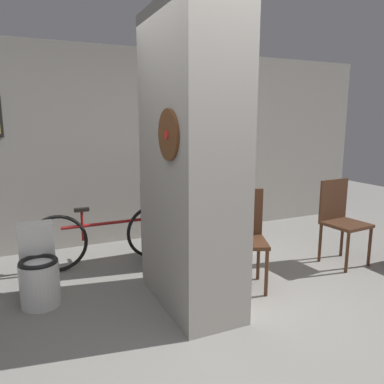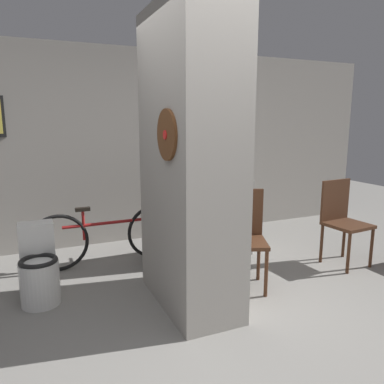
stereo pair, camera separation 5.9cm
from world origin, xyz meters
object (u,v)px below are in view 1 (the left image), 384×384
Objects in this scene: chair_near_pillar at (243,233)px; bicycle at (108,236)px; bottle_tall at (193,172)px; toilet at (39,270)px; chair_by_doorway at (341,217)px.

chair_near_pillar is 0.56× the size of bicycle.
bottle_tall reaches higher than chair_near_pillar.
chair_by_doorway reaches higher than toilet.
bottle_tall is at bearing 119.50° from chair_near_pillar.
bicycle is 6.07× the size of bottle_tall.
bottle_tall is (-0.11, 0.95, 0.50)m from chair_near_pillar.
chair_by_doorway is 1.81m from bottle_tall.
toilet is 1.97m from chair_near_pillar.
bicycle is at bearing 171.07° from bottle_tall.
bottle_tall reaches higher than toilet.
toilet is 2.47× the size of bottle_tall.
chair_by_doorway is 3.38× the size of bottle_tall.
chair_near_pillar is (1.90, -0.44, 0.23)m from toilet.
bottle_tall is (-1.49, 0.89, 0.50)m from chair_by_doorway.
bicycle is at bearing 40.93° from toilet.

